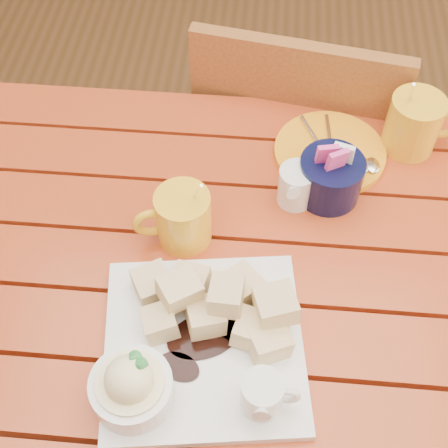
# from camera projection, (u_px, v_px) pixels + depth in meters

# --- Properties ---
(ground) EXTENTS (5.00, 5.00, 0.00)m
(ground) POSITION_uv_depth(u_px,v_px,m) (217.00, 424.00, 1.59)
(ground) COLOR #553418
(ground) RESTS_ON ground
(table) EXTENTS (1.20, 0.79, 0.75)m
(table) POSITION_uv_depth(u_px,v_px,m) (213.00, 300.00, 1.07)
(table) COLOR maroon
(table) RESTS_ON ground
(dessert_plate) EXTENTS (0.32, 0.32, 0.11)m
(dessert_plate) POSITION_uv_depth(u_px,v_px,m) (193.00, 347.00, 0.87)
(dessert_plate) COLOR white
(dessert_plate) RESTS_ON table
(coffee_mug_left) EXTENTS (0.12, 0.09, 0.15)m
(coffee_mug_left) POSITION_uv_depth(u_px,v_px,m) (182.00, 217.00, 0.98)
(coffee_mug_left) COLOR #F2AC1E
(coffee_mug_left) RESTS_ON table
(coffee_mug_right) EXTENTS (0.14, 0.10, 0.16)m
(coffee_mug_right) POSITION_uv_depth(u_px,v_px,m) (415.00, 123.00, 1.10)
(coffee_mug_right) COLOR #F2AC1E
(coffee_mug_right) RESTS_ON table
(cream_pitcher) EXTENTS (0.09, 0.08, 0.07)m
(cream_pitcher) POSITION_uv_depth(u_px,v_px,m) (298.00, 185.00, 1.04)
(cream_pitcher) COLOR white
(cream_pitcher) RESTS_ON table
(sugar_caddy) EXTENTS (0.11, 0.11, 0.12)m
(sugar_caddy) POSITION_uv_depth(u_px,v_px,m) (330.00, 177.00, 1.04)
(sugar_caddy) COLOR black
(sugar_caddy) RESTS_ON table
(orange_saucer) EXTENTS (0.20, 0.20, 0.02)m
(orange_saucer) POSITION_uv_depth(u_px,v_px,m) (331.00, 153.00, 1.12)
(orange_saucer) COLOR orange
(orange_saucer) RESTS_ON table
(chair_far) EXTENTS (0.48, 0.48, 0.88)m
(chair_far) POSITION_uv_depth(u_px,v_px,m) (294.00, 151.00, 1.48)
(chair_far) COLOR brown
(chair_far) RESTS_ON ground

